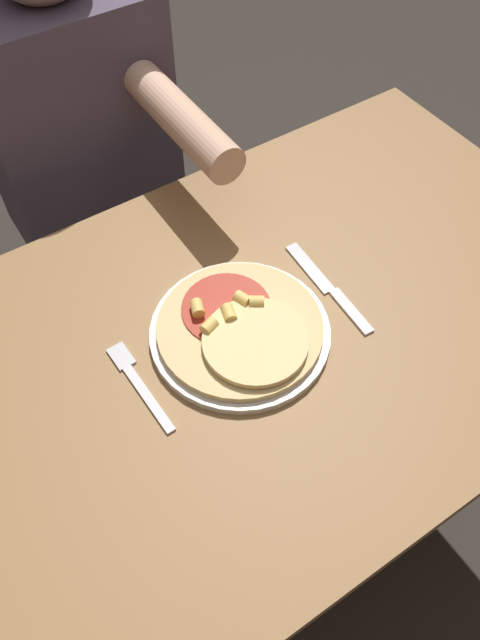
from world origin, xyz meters
name	(u,v)px	position (x,y,z in m)	size (l,w,h in m)	color
ground_plane	(256,498)	(0.00, 0.00, 0.00)	(8.00, 8.00, 0.00)	#2D2823
dining_table	(263,367)	(0.00, 0.00, 0.63)	(1.22, 0.76, 0.74)	olive
plate	(240,333)	(-0.04, 0.01, 0.75)	(0.28, 0.28, 0.01)	silver
pizza	(242,329)	(-0.04, 0.00, 0.77)	(0.26, 0.26, 0.04)	#DBBC7A
fork	(137,381)	(-0.22, 0.02, 0.75)	(0.03, 0.18, 0.00)	silver
knife	(330,289)	(0.13, 0.01, 0.75)	(0.03, 0.22, 0.00)	silver
person_diner	(84,146)	(-0.03, 0.62, 0.70)	(0.36, 0.52, 1.20)	#2D2D38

